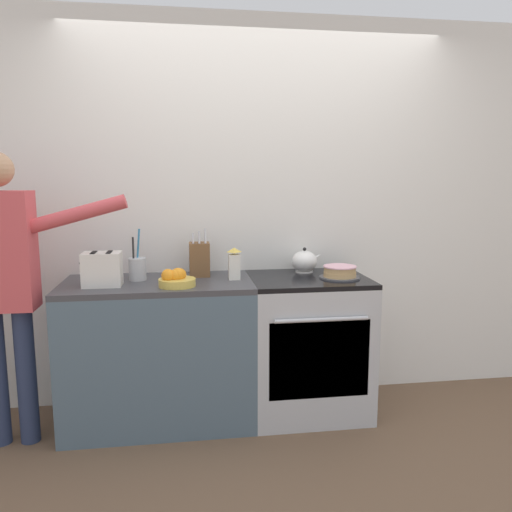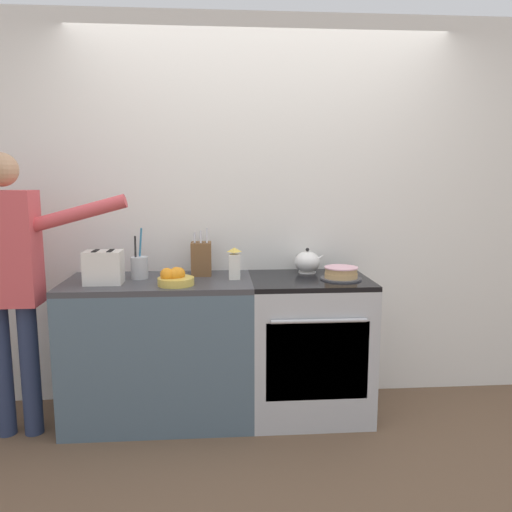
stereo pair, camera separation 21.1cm
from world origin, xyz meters
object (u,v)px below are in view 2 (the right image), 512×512
(utensil_crock, at_px, (139,267))
(milk_carton, at_px, (234,264))
(stove_range, at_px, (308,346))
(layer_cake, at_px, (341,273))
(tea_kettle, at_px, (307,262))
(toaster, at_px, (104,267))
(knife_block, at_px, (201,258))
(person_baker, at_px, (10,271))
(fruit_bowl, at_px, (175,278))

(utensil_crock, distance_m, milk_carton, 0.60)
(stove_range, relative_size, utensil_crock, 2.83)
(layer_cake, xyz_separation_m, tea_kettle, (-0.17, 0.23, 0.03))
(toaster, bearing_deg, knife_block, 21.35)
(layer_cake, distance_m, tea_kettle, 0.29)
(milk_carton, height_order, person_baker, person_baker)
(stove_range, distance_m, utensil_crock, 1.20)
(utensil_crock, bearing_deg, fruit_bowl, -41.64)
(knife_block, bearing_deg, utensil_crock, -167.95)
(tea_kettle, relative_size, person_baker, 0.12)
(stove_range, bearing_deg, toaster, -176.38)
(utensil_crock, xyz_separation_m, toaster, (-0.19, -0.14, 0.03))
(layer_cake, relative_size, utensil_crock, 0.80)
(stove_range, xyz_separation_m, fruit_bowl, (-0.84, -0.15, 0.50))
(stove_range, relative_size, knife_block, 2.92)
(layer_cake, relative_size, knife_block, 0.83)
(utensil_crock, bearing_deg, tea_kettle, 5.99)
(tea_kettle, height_order, toaster, toaster)
(fruit_bowl, relative_size, milk_carton, 1.08)
(tea_kettle, xyz_separation_m, toaster, (-1.29, -0.26, 0.03))
(stove_range, relative_size, milk_carton, 4.50)
(layer_cake, bearing_deg, utensil_crock, 174.63)
(fruit_bowl, bearing_deg, stove_range, 10.22)
(milk_carton, bearing_deg, toaster, -174.25)
(person_baker, bearing_deg, stove_range, 12.81)
(stove_range, bearing_deg, milk_carton, -179.89)
(tea_kettle, distance_m, knife_block, 0.71)
(stove_range, bearing_deg, person_baker, -175.01)
(knife_block, distance_m, utensil_crock, 0.40)
(stove_range, height_order, person_baker, person_baker)
(milk_carton, bearing_deg, stove_range, 0.11)
(knife_block, distance_m, person_baker, 1.13)
(utensil_crock, distance_m, person_baker, 0.74)
(layer_cake, distance_m, person_baker, 1.97)
(milk_carton, distance_m, person_baker, 1.31)
(utensil_crock, distance_m, toaster, 0.24)
(toaster, distance_m, person_baker, 0.52)
(toaster, bearing_deg, person_baker, -171.66)
(fruit_bowl, distance_m, person_baker, 0.94)
(layer_cake, height_order, person_baker, person_baker)
(utensil_crock, bearing_deg, milk_carton, -6.04)
(knife_block, relative_size, person_baker, 0.18)
(milk_carton, bearing_deg, person_baker, -173.23)
(stove_range, xyz_separation_m, utensil_crock, (-1.08, 0.06, 0.53))
(milk_carton, bearing_deg, tea_kettle, 19.77)
(tea_kettle, xyz_separation_m, fruit_bowl, (-0.86, -0.33, -0.03))
(fruit_bowl, xyz_separation_m, person_baker, (-0.94, -0.00, 0.06))
(person_baker, bearing_deg, tea_kettle, 18.32)
(knife_block, relative_size, utensil_crock, 0.97)
(toaster, xyz_separation_m, person_baker, (-0.51, -0.08, 0.00))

